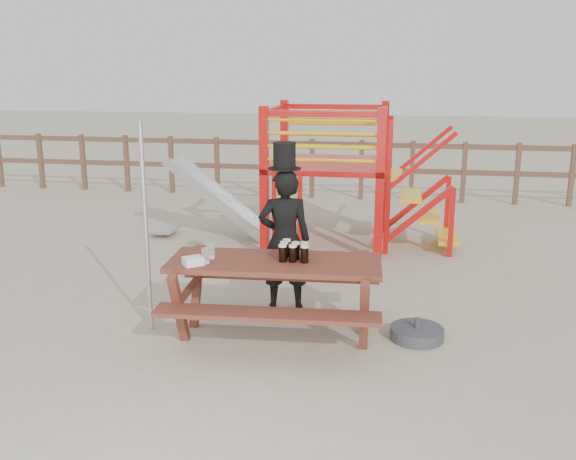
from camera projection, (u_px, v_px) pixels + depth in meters
name	position (u px, v px, depth m)	size (l,w,h in m)	color
ground	(266.00, 336.00, 6.42)	(60.00, 60.00, 0.00)	#B5A78D
back_fence	(337.00, 162.00, 12.92)	(15.09, 0.09, 1.20)	brown
playground_fort	(323.00, 173.00, 9.55)	(4.71, 1.84, 2.10)	red
picnic_table	(275.00, 289.00, 6.29)	(2.14, 1.54, 0.80)	brown
man_with_hat	(285.00, 236.00, 6.98)	(0.64, 0.48, 1.85)	black
metal_pole	(146.00, 229.00, 6.34)	(0.05, 0.05, 2.12)	#B2B2B7
parasol_base	(417.00, 333.00, 6.34)	(0.53, 0.53, 0.22)	#3A3A3F
paper_bag	(193.00, 261.00, 6.06)	(0.18, 0.14, 0.08)	white
stout_pints	(293.00, 251.00, 6.21)	(0.29, 0.27, 0.17)	black
empty_glasses	(208.00, 254.00, 6.19)	(0.08, 0.24, 0.15)	silver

